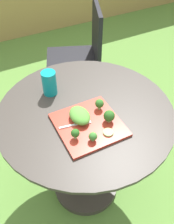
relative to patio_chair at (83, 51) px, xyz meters
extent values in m
plane|color=#568438|center=(-0.41, -0.85, -0.53)|extent=(12.00, 12.00, 0.00)
cylinder|color=#38332D|center=(-0.41, -0.85, 0.22)|extent=(0.90, 0.90, 0.02)
cylinder|color=#38332D|center=(-0.41, -0.85, -0.14)|extent=(0.06, 0.06, 0.69)
cylinder|color=#38332D|center=(-0.41, -0.85, -0.51)|extent=(0.44, 0.44, 0.04)
cube|color=black|center=(-0.08, 0.03, -0.09)|extent=(0.57, 0.57, 0.03)
cube|color=black|center=(0.10, -0.04, 0.15)|extent=(0.18, 0.40, 0.45)
cylinder|color=black|center=(-0.18, 0.27, -0.31)|extent=(0.02, 0.02, 0.43)
cylinder|color=black|center=(-0.32, -0.07, -0.31)|extent=(0.02, 0.02, 0.43)
cylinder|color=black|center=(0.15, 0.13, -0.31)|extent=(0.02, 0.02, 0.43)
cylinder|color=black|center=(0.02, -0.20, -0.31)|extent=(0.02, 0.02, 0.43)
cube|color=#AD3323|center=(-0.44, -0.95, 0.23)|extent=(0.30, 0.30, 0.01)
cylinder|color=#0F8C93|center=(-0.51, -0.64, 0.29)|extent=(0.08, 0.08, 0.13)
cylinder|color=#0D777D|center=(-0.51, -0.64, 0.27)|extent=(0.07, 0.07, 0.09)
cube|color=silver|center=(-0.52, -0.92, 0.24)|extent=(0.11, 0.03, 0.00)
cube|color=silver|center=(-0.45, -0.94, 0.24)|extent=(0.05, 0.03, 0.00)
ellipsoid|color=#519338|center=(-0.46, -0.90, 0.26)|extent=(0.09, 0.13, 0.05)
cylinder|color=#99B770|center=(-0.53, -1.00, 0.25)|extent=(0.01, 0.01, 0.02)
sphere|color=#285B1E|center=(-0.53, -1.00, 0.27)|extent=(0.04, 0.04, 0.04)
cylinder|color=#99B770|center=(-0.47, -1.05, 0.24)|extent=(0.01, 0.01, 0.01)
sphere|color=#38752D|center=(-0.47, -1.05, 0.27)|extent=(0.04, 0.04, 0.04)
cylinder|color=#99B770|center=(-0.35, -0.98, 0.25)|extent=(0.02, 0.02, 0.01)
sphere|color=#285B1E|center=(-0.35, -0.98, 0.27)|extent=(0.05, 0.05, 0.05)
cylinder|color=#99B770|center=(-0.34, -0.88, 0.25)|extent=(0.02, 0.02, 0.02)
sphere|color=#2D6623|center=(-0.34, -0.88, 0.27)|extent=(0.04, 0.04, 0.04)
cylinder|color=#8EB766|center=(-0.39, -1.04, 0.24)|extent=(0.05, 0.05, 0.01)
camera|label=1|loc=(-0.82, -1.67, 1.12)|focal=40.71mm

